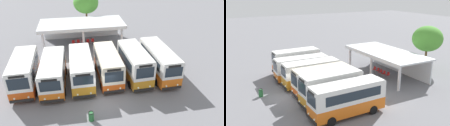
% 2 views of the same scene
% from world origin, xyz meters
% --- Properties ---
extents(ground_plane, '(180.00, 180.00, 0.00)m').
position_xyz_m(ground_plane, '(0.00, 0.00, 0.00)').
color(ground_plane, slate).
extents(city_bus_nearest_orange, '(2.58, 6.75, 3.41)m').
position_xyz_m(city_bus_nearest_orange, '(-7.89, 4.02, 1.88)').
color(city_bus_nearest_orange, black).
rests_on(city_bus_nearest_orange, ground).
extents(city_bus_second_in_row, '(2.56, 7.32, 3.09)m').
position_xyz_m(city_bus_second_in_row, '(-4.89, 3.73, 1.72)').
color(city_bus_second_in_row, black).
rests_on(city_bus_second_in_row, ground).
extents(city_bus_middle_cream, '(2.51, 7.29, 3.21)m').
position_xyz_m(city_bus_middle_cream, '(-1.90, 3.87, 1.78)').
color(city_bus_middle_cream, black).
rests_on(city_bus_middle_cream, ground).
extents(city_bus_fourth_amber, '(2.53, 6.92, 3.25)m').
position_xyz_m(city_bus_fourth_amber, '(1.09, 3.95, 1.80)').
color(city_bus_fourth_amber, black).
rests_on(city_bus_fourth_amber, ground).
extents(city_bus_fifth_blue, '(2.65, 6.81, 3.52)m').
position_xyz_m(city_bus_fifth_blue, '(4.08, 3.63, 1.93)').
color(city_bus_fifth_blue, black).
rests_on(city_bus_fifth_blue, ground).
extents(city_bus_far_end_green, '(2.53, 7.67, 3.33)m').
position_xyz_m(city_bus_far_end_green, '(7.07, 3.84, 1.84)').
color(city_bus_far_end_green, black).
rests_on(city_bus_far_end_green, ground).
extents(terminal_canopy, '(12.72, 5.83, 3.40)m').
position_xyz_m(terminal_canopy, '(-1.09, 15.51, 2.66)').
color(terminal_canopy, silver).
rests_on(terminal_canopy, ground).
extents(waiting_chair_end_by_column, '(0.45, 0.45, 0.86)m').
position_xyz_m(waiting_chair_end_by_column, '(-2.60, 14.13, 0.52)').
color(waiting_chair_end_by_column, slate).
rests_on(waiting_chair_end_by_column, ground).
extents(waiting_chair_second_from_end, '(0.45, 0.45, 0.86)m').
position_xyz_m(waiting_chair_second_from_end, '(-1.86, 14.23, 0.52)').
color(waiting_chair_second_from_end, slate).
rests_on(waiting_chair_second_from_end, ground).
extents(waiting_chair_middle_seat, '(0.45, 0.45, 0.86)m').
position_xyz_m(waiting_chair_middle_seat, '(-1.11, 14.14, 0.52)').
color(waiting_chair_middle_seat, slate).
rests_on(waiting_chair_middle_seat, ground).
extents(waiting_chair_fourth_seat, '(0.45, 0.45, 0.86)m').
position_xyz_m(waiting_chair_fourth_seat, '(-0.37, 14.14, 0.52)').
color(waiting_chair_fourth_seat, slate).
rests_on(waiting_chair_fourth_seat, ground).
extents(waiting_chair_fifth_seat, '(0.45, 0.45, 0.86)m').
position_xyz_m(waiting_chair_fifth_seat, '(0.38, 14.24, 0.52)').
color(waiting_chair_fifth_seat, slate).
rests_on(waiting_chair_fifth_seat, ground).
extents(roadside_tree_behind_canopy, '(4.42, 4.42, 6.68)m').
position_xyz_m(roadside_tree_behind_canopy, '(0.12, 21.54, 4.79)').
color(roadside_tree_behind_canopy, brown).
rests_on(roadside_tree_behind_canopy, ground).
extents(litter_bin_apron, '(0.49, 0.49, 0.90)m').
position_xyz_m(litter_bin_apron, '(-1.49, -2.54, 0.46)').
color(litter_bin_apron, '#266633').
rests_on(litter_bin_apron, ground).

